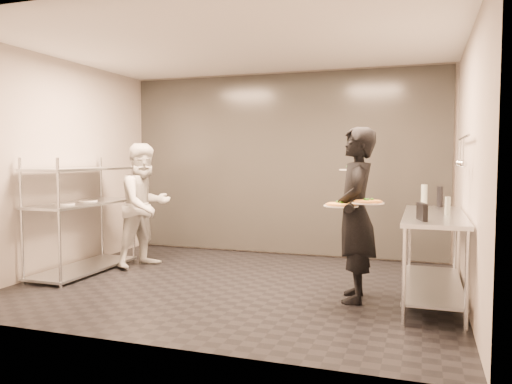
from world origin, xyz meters
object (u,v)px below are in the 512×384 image
(waiter, at_px, (355,215))
(bottle_green, at_px, (424,195))
(chef, at_px, (145,205))
(bottle_dark, at_px, (440,197))
(pass_rack, at_px, (83,214))
(pizza_plate_far, at_px, (368,202))
(bottle_clear, at_px, (448,206))
(pos_monitor, at_px, (422,212))
(pizza_plate_near, at_px, (341,205))
(salad_plate, at_px, (352,168))
(prep_counter, at_px, (434,242))

(waiter, bearing_deg, bottle_green, 137.08)
(chef, bearing_deg, waiter, -83.28)
(chef, height_order, bottle_dark, chef)
(pass_rack, relative_size, pizza_plate_far, 5.09)
(bottle_clear, relative_size, bottle_dark, 0.76)
(pos_monitor, bearing_deg, chef, 146.61)
(pizza_plate_far, distance_m, bottle_dark, 1.44)
(bottle_clear, bearing_deg, pass_rack, 179.74)
(pizza_plate_far, bearing_deg, chef, 162.00)
(waiter, bearing_deg, pizza_plate_near, -41.75)
(bottle_clear, bearing_deg, pizza_plate_near, -160.70)
(salad_plate, xyz_separation_m, bottle_dark, (0.93, 0.69, -0.34))
(pos_monitor, height_order, bottle_green, bottle_green)
(pass_rack, distance_m, pizza_plate_near, 3.46)
(chef, bearing_deg, bottle_green, -65.14)
(prep_counter, xyz_separation_m, pizza_plate_near, (-0.90, -0.38, 0.40))
(prep_counter, distance_m, bottle_clear, 0.41)
(pass_rack, bearing_deg, bottle_green, 10.75)
(chef, height_order, pizza_plate_near, chef)
(pizza_plate_near, xyz_separation_m, pos_monitor, (0.78, -0.20, -0.02))
(waiter, xyz_separation_m, chef, (-2.95, 0.75, -0.06))
(chef, xyz_separation_m, pizza_plate_near, (2.83, -0.93, 0.18))
(prep_counter, bearing_deg, bottle_dark, 84.73)
(pos_monitor, relative_size, bottle_dark, 0.92)
(pass_rack, height_order, salad_plate, pass_rack)
(pass_rack, height_order, chef, chef)
(bottle_dark, bearing_deg, salad_plate, -143.41)
(prep_counter, relative_size, salad_plate, 6.31)
(pizza_plate_near, relative_size, pos_monitor, 1.57)
(prep_counter, relative_size, bottle_dark, 7.46)
(salad_plate, bearing_deg, bottle_clear, -7.63)
(pos_monitor, bearing_deg, salad_plate, 120.84)
(bottle_green, bearing_deg, pizza_plate_near, -124.08)
(pass_rack, relative_size, bottle_dark, 6.63)
(pizza_plate_far, distance_m, salad_plate, 0.69)
(waiter, distance_m, bottle_dark, 1.32)
(salad_plate, xyz_separation_m, pos_monitor, (0.74, -0.69, -0.38))
(pizza_plate_far, relative_size, salad_plate, 1.10)
(chef, xyz_separation_m, salad_plate, (2.87, -0.44, 0.54))
(salad_plate, xyz_separation_m, bottle_green, (0.76, 0.69, -0.33))
(pos_monitor, xyz_separation_m, bottle_clear, (0.24, 0.56, 0.01))
(pizza_plate_near, xyz_separation_m, salad_plate, (0.04, 0.49, 0.36))
(prep_counter, distance_m, bottle_dark, 0.90)
(prep_counter, relative_size, bottle_clear, 9.86)
(bottle_clear, bearing_deg, salad_plate, 172.37)
(salad_plate, distance_m, bottle_green, 1.08)
(pizza_plate_far, xyz_separation_m, salad_plate, (-0.23, 0.57, 0.32))
(waiter, distance_m, bottle_clear, 0.93)
(pass_rack, bearing_deg, pos_monitor, -7.85)
(pizza_plate_far, relative_size, bottle_clear, 1.72)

